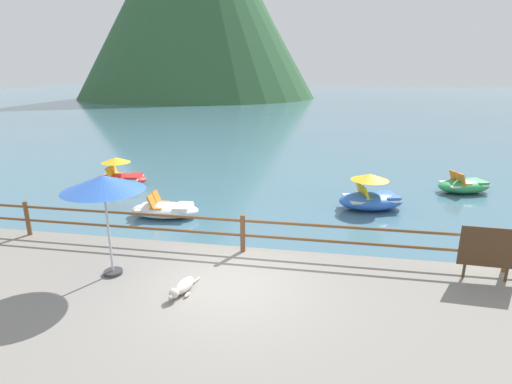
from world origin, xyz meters
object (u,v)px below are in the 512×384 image
(beach_umbrella, at_px, (103,184))
(pedal_boat_3, at_px, (120,176))
(sign_board, at_px, (489,248))
(pedal_boat_1, at_px, (371,197))
(pedal_boat_2, at_px, (165,210))
(pedal_boat_0, at_px, (464,185))
(dog_resting, at_px, (182,287))

(beach_umbrella, distance_m, pedal_boat_3, 9.31)
(sign_board, bearing_deg, pedal_boat_1, 108.13)
(pedal_boat_2, bearing_deg, sign_board, -22.03)
(beach_umbrella, xyz_separation_m, pedal_boat_1, (6.11, 6.76, -2.01))
(pedal_boat_2, distance_m, pedal_boat_3, 4.82)
(pedal_boat_0, bearing_deg, beach_umbrella, -136.42)
(dog_resting, bearing_deg, sign_board, 15.03)
(dog_resting, xyz_separation_m, pedal_boat_2, (-2.52, 5.17, -0.28))
(pedal_boat_2, relative_size, pedal_boat_3, 0.98)
(beach_umbrella, xyz_separation_m, pedal_boat_2, (-0.74, 4.69, -2.20))
(sign_board, distance_m, pedal_boat_0, 8.63)
(sign_board, distance_m, dog_resting, 6.41)
(pedal_boat_1, distance_m, pedal_boat_2, 7.16)
(pedal_boat_0, bearing_deg, pedal_boat_1, -144.64)
(dog_resting, bearing_deg, beach_umbrella, 165.06)
(beach_umbrella, bearing_deg, sign_board, 8.45)
(dog_resting, bearing_deg, pedal_boat_0, 50.54)
(beach_umbrella, bearing_deg, pedal_boat_2, 98.98)
(pedal_boat_1, bearing_deg, pedal_boat_3, 172.83)
(sign_board, xyz_separation_m, pedal_boat_1, (-1.83, 5.58, -0.69))
(pedal_boat_1, bearing_deg, dog_resting, -120.94)
(beach_umbrella, distance_m, dog_resting, 2.66)
(dog_resting, height_order, pedal_boat_3, pedal_boat_3)
(pedal_boat_3, bearing_deg, pedal_boat_2, -44.28)
(dog_resting, distance_m, pedal_boat_1, 8.43)
(pedal_boat_0, distance_m, pedal_boat_1, 4.77)
(pedal_boat_0, distance_m, pedal_boat_2, 11.78)
(beach_umbrella, xyz_separation_m, pedal_boat_3, (-4.19, 8.05, -2.04))
(pedal_boat_0, relative_size, pedal_boat_1, 0.93)
(beach_umbrella, height_order, pedal_boat_2, beach_umbrella)
(pedal_boat_0, bearing_deg, pedal_boat_3, -174.11)
(beach_umbrella, distance_m, pedal_boat_1, 9.33)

